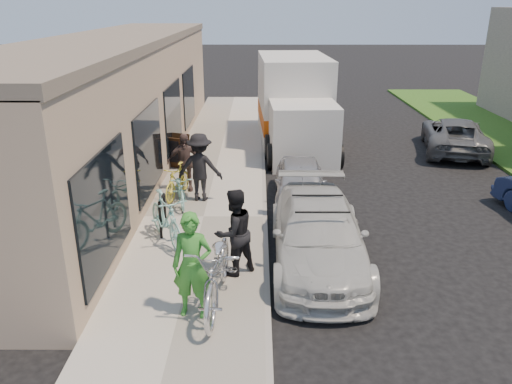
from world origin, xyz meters
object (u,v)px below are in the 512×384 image
object	(u,v)px
tandem_bike	(219,270)
bystander_a	(200,167)
far_car_gray	(454,135)
sedan_white	(318,234)
man_standing	(234,232)
cruiser_bike_b	(180,189)
cruiser_bike_c	(177,181)
bystander_b	(184,162)
sandwich_board	(177,151)
cruiser_bike_a	(166,218)
bike_rack	(162,211)
moving_truck	(295,107)
woman_rider	(192,266)
sedan_silver	(300,182)

from	to	relation	value
tandem_bike	bystander_a	distance (m)	5.12
far_car_gray	bystander_a	size ratio (longest dim) A/B	2.44
far_car_gray	bystander_a	xyz separation A→B (m)	(-8.82, -5.27, 0.45)
sedan_white	man_standing	xyz separation A→B (m)	(-1.72, -0.66, 0.35)
cruiser_bike_b	cruiser_bike_c	world-z (taller)	cruiser_bike_c
man_standing	bystander_b	distance (m)	4.97
man_standing	bystander_a	size ratio (longest dim) A/B	0.95
sandwich_board	cruiser_bike_a	bearing A→B (deg)	-62.84
bike_rack	moving_truck	size ratio (longest dim) A/B	0.13
far_car_gray	cruiser_bike_a	xyz separation A→B (m)	(-9.31, -7.87, 0.09)
woman_rider	man_standing	bearing A→B (deg)	72.75
tandem_bike	cruiser_bike_c	distance (m)	5.44
cruiser_bike_a	bystander_b	world-z (taller)	bystander_b
tandem_bike	cruiser_bike_b	distance (m)	4.93
man_standing	cruiser_bike_a	distance (m)	2.11
sedan_silver	bystander_a	xyz separation A→B (m)	(-2.72, -0.20, 0.49)
sedan_white	cruiser_bike_c	world-z (taller)	sedan_white
bike_rack	cruiser_bike_b	size ratio (longest dim) A/B	0.56
sedan_white	moving_truck	xyz separation A→B (m)	(0.14, 9.63, 0.78)
cruiser_bike_a	cruiser_bike_c	bearing A→B (deg)	64.16
far_car_gray	cruiser_bike_a	size ratio (longest dim) A/B	2.37
man_standing	bystander_b	size ratio (longest dim) A/B	1.06
sandwich_board	bystander_b	distance (m)	2.18
cruiser_bike_c	moving_truck	bearing A→B (deg)	74.52
woman_rider	man_standing	size ratio (longest dim) A/B	1.07
sedan_silver	moving_truck	size ratio (longest dim) A/B	0.51
woman_rider	cruiser_bike_b	xyz separation A→B (m)	(-0.97, 5.06, -0.52)
moving_truck	bystander_a	xyz separation A→B (m)	(-2.96, -6.35, -0.39)
bystander_a	sandwich_board	bearing A→B (deg)	-62.16
man_standing	bystander_b	bearing A→B (deg)	-109.09
man_standing	cruiser_bike_b	world-z (taller)	man_standing
woman_rider	bystander_b	size ratio (longest dim) A/B	1.13
sedan_white	cruiser_bike_c	distance (m)	4.91
sedan_silver	bystander_b	size ratio (longest dim) A/B	2.08
sandwich_board	bystander_a	distance (m)	3.06
bike_rack	cruiser_bike_b	bearing A→B (deg)	85.33
far_car_gray	bystander_a	world-z (taller)	bystander_a
bike_rack	sedan_silver	bearing A→B (deg)	34.40
cruiser_bike_a	bystander_b	xyz separation A→B (m)	(-0.04, 3.34, 0.26)
man_standing	bystander_b	xyz separation A→B (m)	(-1.62, 4.70, -0.05)
bike_rack	sedan_white	bearing A→B (deg)	-18.56
sedan_white	bystander_a	world-z (taller)	bystander_a
far_car_gray	cruiser_bike_c	world-z (taller)	far_car_gray
sedan_silver	man_standing	distance (m)	4.47
sedan_white	woman_rider	size ratio (longest dim) A/B	2.52
cruiser_bike_c	bystander_a	xyz separation A→B (m)	(0.66, -0.17, 0.46)
sedan_white	sedan_silver	world-z (taller)	sedan_white
bike_rack	sedan_white	xyz separation A→B (m)	(3.47, -1.17, -0.01)
far_car_gray	tandem_bike	size ratio (longest dim) A/B	1.79
sandwich_board	far_car_gray	distance (m)	10.20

